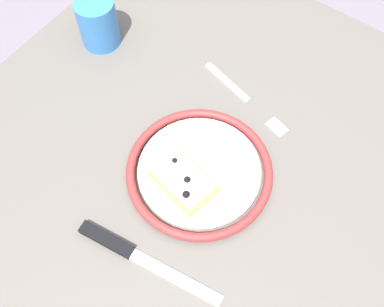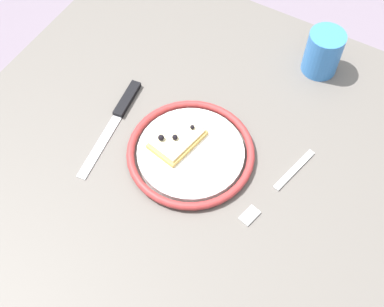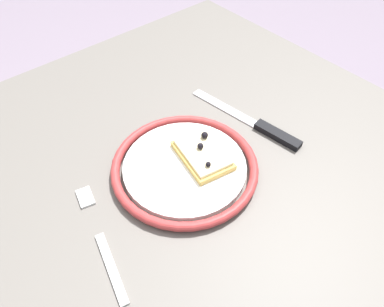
# 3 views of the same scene
# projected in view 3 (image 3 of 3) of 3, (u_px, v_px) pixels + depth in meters

# --- Properties ---
(dining_table) EXTENTS (0.92, 0.88, 0.74)m
(dining_table) POSITION_uv_depth(u_px,v_px,m) (182.00, 206.00, 0.66)
(dining_table) COLOR #5B5651
(dining_table) RESTS_ON ground_plane
(plate) EXTENTS (0.24, 0.24, 0.02)m
(plate) POSITION_uv_depth(u_px,v_px,m) (185.00, 167.00, 0.58)
(plate) COLOR white
(plate) RESTS_ON dining_table
(pizza_slice_near) EXTENTS (0.09, 0.11, 0.03)m
(pizza_slice_near) POSITION_uv_depth(u_px,v_px,m) (203.00, 154.00, 0.59)
(pizza_slice_near) COLOR tan
(pizza_slice_near) RESTS_ON plate
(knife) EXTENTS (0.05, 0.24, 0.01)m
(knife) POSITION_uv_depth(u_px,v_px,m) (262.00, 127.00, 0.66)
(knife) COLOR silver
(knife) RESTS_ON dining_table
(fork) EXTENTS (0.06, 0.20, 0.00)m
(fork) POSITION_uv_depth(u_px,v_px,m) (101.00, 239.00, 0.51)
(fork) COLOR silver
(fork) RESTS_ON dining_table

